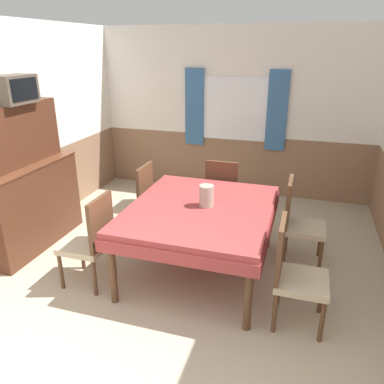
{
  "coord_description": "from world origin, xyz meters",
  "views": [
    {
      "loc": [
        1.13,
        -1.29,
        2.3
      ],
      "look_at": [
        0.09,
        2.08,
        0.91
      ],
      "focal_mm": 35.0,
      "sensor_mm": 36.0,
      "label": 1
    }
  ],
  "objects_px": {
    "sideboard": "(26,189)",
    "chair_right_near": "(293,271)",
    "dining_table": "(200,216)",
    "chair_head_window": "(223,193)",
    "tv": "(14,89)",
    "chair_left_near": "(92,239)",
    "chair_right_far": "(298,220)",
    "vase": "(206,196)",
    "chair_left_far": "(137,200)"
  },
  "relations": [
    {
      "from": "chair_left_near",
      "to": "dining_table",
      "type": "bearing_deg",
      "value": -61.72
    },
    {
      "from": "tv",
      "to": "sideboard",
      "type": "bearing_deg",
      "value": -107.49
    },
    {
      "from": "vase",
      "to": "dining_table",
      "type": "bearing_deg",
      "value": -143.52
    },
    {
      "from": "sideboard",
      "to": "chair_right_near",
      "type": "bearing_deg",
      "value": -9.25
    },
    {
      "from": "chair_right_near",
      "to": "dining_table",
      "type": "bearing_deg",
      "value": -118.28
    },
    {
      "from": "chair_right_far",
      "to": "chair_right_near",
      "type": "distance_m",
      "value": 1.05
    },
    {
      "from": "vase",
      "to": "chair_head_window",
      "type": "bearing_deg",
      "value": 92.79
    },
    {
      "from": "chair_left_near",
      "to": "vase",
      "type": "height_order",
      "value": "vase"
    },
    {
      "from": "chair_head_window",
      "to": "chair_left_near",
      "type": "height_order",
      "value": "same"
    },
    {
      "from": "chair_left_near",
      "to": "tv",
      "type": "relative_size",
      "value": 2.01
    },
    {
      "from": "chair_head_window",
      "to": "dining_table",
      "type": "bearing_deg",
      "value": -90.0
    },
    {
      "from": "dining_table",
      "to": "chair_right_far",
      "type": "height_order",
      "value": "chair_right_far"
    },
    {
      "from": "chair_head_window",
      "to": "sideboard",
      "type": "bearing_deg",
      "value": -152.47
    },
    {
      "from": "chair_head_window",
      "to": "chair_right_far",
      "type": "relative_size",
      "value": 1.0
    },
    {
      "from": "chair_left_near",
      "to": "chair_right_far",
      "type": "distance_m",
      "value": 2.21
    },
    {
      "from": "chair_left_near",
      "to": "chair_right_near",
      "type": "height_order",
      "value": "same"
    },
    {
      "from": "dining_table",
      "to": "vase",
      "type": "relative_size",
      "value": 7.63
    },
    {
      "from": "dining_table",
      "to": "chair_left_far",
      "type": "relative_size",
      "value": 1.75
    },
    {
      "from": "dining_table",
      "to": "tv",
      "type": "xyz_separation_m",
      "value": [
        -2.11,
        0.03,
        1.19
      ]
    },
    {
      "from": "chair_head_window",
      "to": "chair_left_far",
      "type": "distance_m",
      "value": 1.13
    },
    {
      "from": "chair_head_window",
      "to": "chair_left_far",
      "type": "relative_size",
      "value": 1.0
    },
    {
      "from": "chair_head_window",
      "to": "sideboard",
      "type": "xyz_separation_m",
      "value": [
        -2.13,
        -1.11,
        0.22
      ]
    },
    {
      "from": "chair_left_near",
      "to": "chair_right_near",
      "type": "xyz_separation_m",
      "value": [
        1.95,
        0.0,
        0.0
      ]
    },
    {
      "from": "sideboard",
      "to": "tv",
      "type": "distance_m",
      "value": 1.13
    },
    {
      "from": "chair_right_far",
      "to": "dining_table",
      "type": "bearing_deg",
      "value": -61.72
    },
    {
      "from": "chair_right_far",
      "to": "chair_right_near",
      "type": "height_order",
      "value": "same"
    },
    {
      "from": "chair_right_far",
      "to": "tv",
      "type": "distance_m",
      "value": 3.4
    },
    {
      "from": "tv",
      "to": "chair_head_window",
      "type": "bearing_deg",
      "value": 26.65
    },
    {
      "from": "chair_right_far",
      "to": "sideboard",
      "type": "distance_m",
      "value": 3.16
    },
    {
      "from": "vase",
      "to": "tv",
      "type": "bearing_deg",
      "value": -179.79
    },
    {
      "from": "sideboard",
      "to": "vase",
      "type": "distance_m",
      "value": 2.18
    },
    {
      "from": "chair_right_far",
      "to": "tv",
      "type": "height_order",
      "value": "tv"
    },
    {
      "from": "chair_head_window",
      "to": "vase",
      "type": "xyz_separation_m",
      "value": [
        0.05,
        -1.05,
        0.37
      ]
    },
    {
      "from": "dining_table",
      "to": "chair_left_near",
      "type": "xyz_separation_m",
      "value": [
        -0.97,
        -0.52,
        -0.16
      ]
    },
    {
      "from": "dining_table",
      "to": "chair_left_far",
      "type": "distance_m",
      "value": 1.12
    },
    {
      "from": "chair_left_far",
      "to": "chair_left_near",
      "type": "bearing_deg",
      "value": -180.0
    },
    {
      "from": "chair_left_far",
      "to": "sideboard",
      "type": "xyz_separation_m",
      "value": [
        -1.15,
        -0.54,
        0.22
      ]
    },
    {
      "from": "vase",
      "to": "chair_right_far",
      "type": "bearing_deg",
      "value": 27.78
    },
    {
      "from": "chair_right_far",
      "to": "chair_left_far",
      "type": "xyz_separation_m",
      "value": [
        -1.95,
        0.0,
        0.0
      ]
    },
    {
      "from": "tv",
      "to": "vase",
      "type": "bearing_deg",
      "value": 0.21
    },
    {
      "from": "dining_table",
      "to": "sideboard",
      "type": "distance_m",
      "value": 2.13
    },
    {
      "from": "chair_right_near",
      "to": "chair_left_far",
      "type": "bearing_deg",
      "value": -118.28
    },
    {
      "from": "dining_table",
      "to": "chair_head_window",
      "type": "bearing_deg",
      "value": 90.0
    },
    {
      "from": "chair_left_near",
      "to": "chair_left_far",
      "type": "relative_size",
      "value": 1.0
    },
    {
      "from": "chair_left_far",
      "to": "vase",
      "type": "relative_size",
      "value": 4.37
    },
    {
      "from": "chair_left_near",
      "to": "chair_right_far",
      "type": "relative_size",
      "value": 1.0
    },
    {
      "from": "chair_right_near",
      "to": "tv",
      "type": "bearing_deg",
      "value": -100.18
    },
    {
      "from": "chair_left_far",
      "to": "tv",
      "type": "height_order",
      "value": "tv"
    },
    {
      "from": "chair_head_window",
      "to": "chair_right_near",
      "type": "distance_m",
      "value": 1.89
    },
    {
      "from": "chair_left_far",
      "to": "sideboard",
      "type": "height_order",
      "value": "sideboard"
    }
  ]
}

